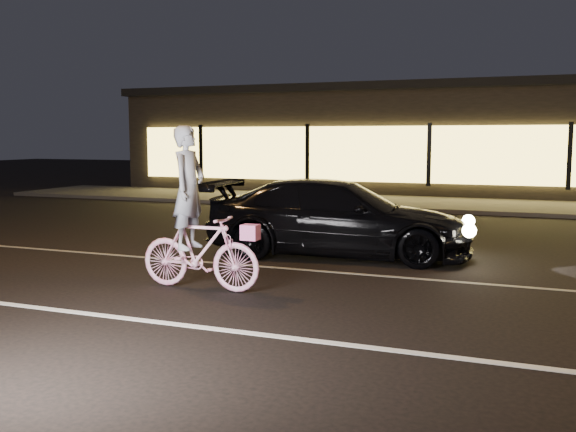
% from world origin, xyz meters
% --- Properties ---
extents(ground, '(90.00, 90.00, 0.00)m').
position_xyz_m(ground, '(0.00, 0.00, 0.00)').
color(ground, black).
rests_on(ground, ground).
extents(lane_stripe_near, '(60.00, 0.12, 0.01)m').
position_xyz_m(lane_stripe_near, '(0.00, -1.50, 0.00)').
color(lane_stripe_near, silver).
rests_on(lane_stripe_near, ground).
extents(lane_stripe_far, '(60.00, 0.10, 0.01)m').
position_xyz_m(lane_stripe_far, '(0.00, 2.00, 0.00)').
color(lane_stripe_far, gray).
rests_on(lane_stripe_far, ground).
extents(sidewalk, '(30.00, 4.00, 0.12)m').
position_xyz_m(sidewalk, '(0.00, 13.00, 0.06)').
color(sidewalk, '#383533').
rests_on(sidewalk, ground).
extents(storefront, '(25.40, 8.42, 4.20)m').
position_xyz_m(storefront, '(0.00, 18.97, 2.15)').
color(storefront, black).
rests_on(storefront, ground).
extents(cyclist, '(1.88, 0.65, 2.37)m').
position_xyz_m(cyclist, '(-1.03, 0.17, 0.84)').
color(cyclist, '#ED4394').
rests_on(cyclist, ground).
extents(sedan, '(5.07, 2.50, 1.42)m').
position_xyz_m(sedan, '(0.11, 3.47, 0.71)').
color(sedan, black).
rests_on(sedan, ground).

